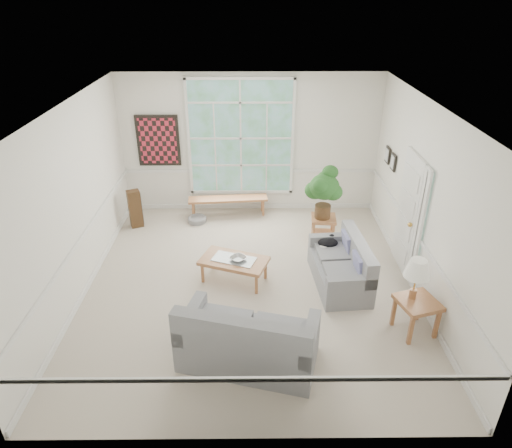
{
  "coord_description": "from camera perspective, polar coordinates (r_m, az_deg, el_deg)",
  "views": [
    {
      "loc": [
        0.04,
        -6.42,
        4.54
      ],
      "look_at": [
        0.1,
        0.2,
        1.05
      ],
      "focal_mm": 32.0,
      "sensor_mm": 36.0,
      "label": 1
    }
  ],
  "objects": [
    {
      "name": "ceiling",
      "position": [
        6.6,
        -0.88,
        14.31
      ],
      "size": [
        5.5,
        6.0,
        0.02
      ],
      "primitive_type": "cube",
      "color": "white",
      "rests_on": "ground"
    },
    {
      "name": "pet_bed",
      "position": [
        9.88,
        -7.37,
        0.59
      ],
      "size": [
        0.52,
        0.52,
        0.12
      ],
      "primitive_type": "cylinder",
      "rotation": [
        0.0,
        0.0,
        -0.32
      ],
      "color": "gray",
      "rests_on": "floor"
    },
    {
      "name": "wall_frame_near",
      "position": [
        9.1,
        16.73,
        7.43
      ],
      "size": [
        0.04,
        0.26,
        0.32
      ],
      "primitive_type": "cube",
      "color": "black",
      "rests_on": "wall_right"
    },
    {
      "name": "wall_frame_far",
      "position": [
        9.46,
        16.09,
        8.28
      ],
      "size": [
        0.04,
        0.26,
        0.32
      ],
      "primitive_type": "cube",
      "color": "black",
      "rests_on": "wall_right"
    },
    {
      "name": "side_table",
      "position": [
        7.13,
        19.28,
        -10.8
      ],
      "size": [
        0.67,
        0.67,
        0.55
      ],
      "primitive_type": "cube",
      "rotation": [
        0.0,
        0.0,
        0.3
      ],
      "color": "#A3663D",
      "rests_on": "floor"
    },
    {
      "name": "table_lamp",
      "position": [
        6.83,
        19.33,
        -6.53
      ],
      "size": [
        0.48,
        0.48,
        0.63
      ],
      "primitive_type": null,
      "rotation": [
        0.0,
        0.0,
        0.37
      ],
      "color": "white",
      "rests_on": "side_table"
    },
    {
      "name": "loveseat_right",
      "position": [
        7.78,
        10.45,
        -4.79
      ],
      "size": [
        0.9,
        1.57,
        0.82
      ],
      "primitive_type": "cube",
      "rotation": [
        0.0,
        0.0,
        0.08
      ],
      "color": "gray",
      "rests_on": "floor"
    },
    {
      "name": "wall_art",
      "position": [
        10.02,
        -12.14,
        10.13
      ],
      "size": [
        0.9,
        0.06,
        1.1
      ],
      "primitive_type": "cube",
      "color": "maroon",
      "rests_on": "wall_back"
    },
    {
      "name": "wall_front",
      "position": [
        4.57,
        -0.94,
        -13.86
      ],
      "size": [
        5.5,
        0.02,
        3.0
      ],
      "primitive_type": "cube",
      "color": "white",
      "rests_on": "ground"
    },
    {
      "name": "pewter_bowl",
      "position": [
        7.7,
        -2.25,
        -4.29
      ],
      "size": [
        0.43,
        0.43,
        0.08
      ],
      "primitive_type": "imported",
      "rotation": [
        0.0,
        0.0,
        -0.78
      ],
      "color": "#9D9DA2",
      "rests_on": "coffee_table"
    },
    {
      "name": "loveseat_front",
      "position": [
        6.16,
        -0.93,
        -13.38
      ],
      "size": [
        1.96,
        1.34,
        0.97
      ],
      "primitive_type": "cube",
      "rotation": [
        0.0,
        0.0,
        -0.26
      ],
      "color": "gray",
      "rests_on": "floor"
    },
    {
      "name": "houseplant",
      "position": [
        8.83,
        8.49,
        3.9
      ],
      "size": [
        0.78,
        0.78,
        1.06
      ],
      "primitive_type": null,
      "rotation": [
        0.0,
        0.0,
        0.31
      ],
      "color": "#235520",
      "rests_on": "end_table"
    },
    {
      "name": "floor",
      "position": [
        7.86,
        -0.72,
        -7.5
      ],
      "size": [
        5.5,
        6.0,
        0.01
      ],
      "primitive_type": "cube",
      "color": "#C0B2A1",
      "rests_on": "ground"
    },
    {
      "name": "wall_right",
      "position": [
        7.6,
        20.44,
        2.38
      ],
      "size": [
        0.02,
        6.0,
        3.0
      ],
      "primitive_type": "cube",
      "color": "white",
      "rests_on": "ground"
    },
    {
      "name": "wall_back",
      "position": [
        9.9,
        -0.73,
        9.92
      ],
      "size": [
        5.5,
        0.02,
        3.0
      ],
      "primitive_type": "cube",
      "color": "white",
      "rests_on": "ground"
    },
    {
      "name": "door_sidelight",
      "position": [
        7.71,
        19.81,
        -0.06
      ],
      "size": [
        0.08,
        0.26,
        1.9
      ],
      "primitive_type": "cube",
      "color": "white",
      "rests_on": "wall_right"
    },
    {
      "name": "coffee_table",
      "position": [
        7.85,
        -2.74,
        -5.72
      ],
      "size": [
        1.26,
        0.96,
        0.42
      ],
      "primitive_type": "cube",
      "rotation": [
        0.0,
        0.0,
        -0.35
      ],
      "color": "#A3663D",
      "rests_on": "floor"
    },
    {
      "name": "wall_left",
      "position": [
        7.63,
        -21.93,
        2.2
      ],
      "size": [
        0.02,
        6.0,
        3.0
      ],
      "primitive_type": "cube",
      "color": "white",
      "rests_on": "ground"
    },
    {
      "name": "entry_door",
      "position": [
        8.28,
        18.36,
        1.36
      ],
      "size": [
        0.08,
        0.9,
        2.1
      ],
      "primitive_type": "cube",
      "color": "white",
      "rests_on": "floor"
    },
    {
      "name": "end_table",
      "position": [
        9.17,
        8.36,
        -0.5
      ],
      "size": [
        0.52,
        0.52,
        0.48
      ],
      "primitive_type": "cube",
      "rotation": [
        0.0,
        0.0,
        -0.09
      ],
      "color": "#A3663D",
      "rests_on": "floor"
    },
    {
      "name": "floor_speaker",
      "position": [
        9.8,
        -14.88,
        1.86
      ],
      "size": [
        0.31,
        0.28,
        0.81
      ],
      "primitive_type": "cube",
      "rotation": [
        0.0,
        0.0,
        0.41
      ],
      "color": "#442C18",
      "rests_on": "floor"
    },
    {
      "name": "window_bench",
      "position": [
        10.07,
        -3.49,
        2.22
      ],
      "size": [
        1.74,
        0.48,
        0.4
      ],
      "primitive_type": "cube",
      "rotation": [
        0.0,
        0.0,
        0.09
      ],
      "color": "#A3663D",
      "rests_on": "floor"
    },
    {
      "name": "window_back",
      "position": [
        9.82,
        -1.92,
        10.67
      ],
      "size": [
        2.3,
        0.08,
        2.4
      ],
      "primitive_type": "cube",
      "color": "white",
      "rests_on": "wall_back"
    },
    {
      "name": "cat",
      "position": [
        8.15,
        8.97,
        -2.27
      ],
      "size": [
        0.42,
        0.36,
        0.17
      ],
      "primitive_type": "ellipsoid",
      "rotation": [
        0.0,
        0.0,
        -0.35
      ],
      "color": "black",
      "rests_on": "loveseat_right"
    }
  ]
}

